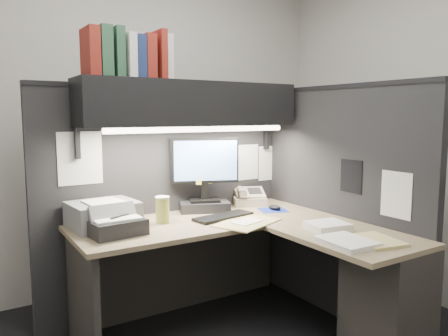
{
  "coord_description": "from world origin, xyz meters",
  "views": [
    {
      "loc": [
        -1.29,
        -1.94,
        1.43
      ],
      "look_at": [
        0.24,
        0.51,
        1.07
      ],
      "focal_mm": 35.0,
      "sensor_mm": 36.0,
      "label": 1
    }
  ],
  "objects_px": {
    "telephone": "(249,198)",
    "notebook_stack": "(116,227)",
    "printer": "(103,214)",
    "desk": "(294,278)",
    "overhead_shelf": "(191,104)",
    "keyboard": "(223,217)",
    "monitor": "(205,182)",
    "coffee_cup": "(163,210)"
  },
  "relations": [
    {
      "from": "keyboard",
      "to": "printer",
      "type": "height_order",
      "value": "printer"
    },
    {
      "from": "notebook_stack",
      "to": "monitor",
      "type": "bearing_deg",
      "value": 19.81
    },
    {
      "from": "telephone",
      "to": "notebook_stack",
      "type": "relative_size",
      "value": 0.84
    },
    {
      "from": "overhead_shelf",
      "to": "telephone",
      "type": "bearing_deg",
      "value": 6.86
    },
    {
      "from": "desk",
      "to": "keyboard",
      "type": "xyz_separation_m",
      "value": [
        -0.18,
        0.52,
        0.3
      ]
    },
    {
      "from": "keyboard",
      "to": "telephone",
      "type": "height_order",
      "value": "telephone"
    },
    {
      "from": "notebook_stack",
      "to": "printer",
      "type": "bearing_deg",
      "value": 92.6
    },
    {
      "from": "telephone",
      "to": "printer",
      "type": "bearing_deg",
      "value": -150.39
    },
    {
      "from": "printer",
      "to": "notebook_stack",
      "type": "distance_m",
      "value": 0.22
    },
    {
      "from": "desk",
      "to": "keyboard",
      "type": "distance_m",
      "value": 0.63
    },
    {
      "from": "monitor",
      "to": "coffee_cup",
      "type": "distance_m",
      "value": 0.46
    },
    {
      "from": "overhead_shelf",
      "to": "telephone",
      "type": "xyz_separation_m",
      "value": [
        0.54,
        0.06,
        -0.72
      ]
    },
    {
      "from": "coffee_cup",
      "to": "overhead_shelf",
      "type": "bearing_deg",
      "value": 25.22
    },
    {
      "from": "overhead_shelf",
      "to": "desk",
      "type": "bearing_deg",
      "value": -68.21
    },
    {
      "from": "desk",
      "to": "keyboard",
      "type": "bearing_deg",
      "value": 109.61
    },
    {
      "from": "telephone",
      "to": "coffee_cup",
      "type": "relative_size",
      "value": 1.56
    },
    {
      "from": "monitor",
      "to": "coffee_cup",
      "type": "bearing_deg",
      "value": -135.89
    },
    {
      "from": "notebook_stack",
      "to": "desk",
      "type": "bearing_deg",
      "value": -28.85
    },
    {
      "from": "overhead_shelf",
      "to": "coffee_cup",
      "type": "xyz_separation_m",
      "value": [
        -0.29,
        -0.13,
        -0.69
      ]
    },
    {
      "from": "keyboard",
      "to": "notebook_stack",
      "type": "bearing_deg",
      "value": 170.6
    },
    {
      "from": "printer",
      "to": "notebook_stack",
      "type": "bearing_deg",
      "value": -92.6
    },
    {
      "from": "desk",
      "to": "printer",
      "type": "relative_size",
      "value": 4.32
    },
    {
      "from": "desk",
      "to": "overhead_shelf",
      "type": "distance_m",
      "value": 1.33
    },
    {
      "from": "monitor",
      "to": "telephone",
      "type": "distance_m",
      "value": 0.45
    },
    {
      "from": "keyboard",
      "to": "telephone",
      "type": "distance_m",
      "value": 0.52
    },
    {
      "from": "coffee_cup",
      "to": "printer",
      "type": "height_order",
      "value": "coffee_cup"
    },
    {
      "from": "telephone",
      "to": "printer",
      "type": "relative_size",
      "value": 0.65
    },
    {
      "from": "monitor",
      "to": "notebook_stack",
      "type": "relative_size",
      "value": 1.74
    },
    {
      "from": "notebook_stack",
      "to": "keyboard",
      "type": "bearing_deg",
      "value": 0.41
    },
    {
      "from": "desk",
      "to": "telephone",
      "type": "bearing_deg",
      "value": 73.83
    },
    {
      "from": "coffee_cup",
      "to": "notebook_stack",
      "type": "xyz_separation_m",
      "value": [
        -0.34,
        -0.1,
        -0.04
      ]
    },
    {
      "from": "keyboard",
      "to": "printer",
      "type": "relative_size",
      "value": 1.11
    },
    {
      "from": "notebook_stack",
      "to": "coffee_cup",
      "type": "bearing_deg",
      "value": 16.83
    },
    {
      "from": "keyboard",
      "to": "printer",
      "type": "bearing_deg",
      "value": 154.81
    },
    {
      "from": "printer",
      "to": "notebook_stack",
      "type": "xyz_separation_m",
      "value": [
        0.01,
        -0.21,
        -0.03
      ]
    },
    {
      "from": "keyboard",
      "to": "printer",
      "type": "distance_m",
      "value": 0.79
    },
    {
      "from": "telephone",
      "to": "notebook_stack",
      "type": "height_order",
      "value": "telephone"
    },
    {
      "from": "telephone",
      "to": "coffee_cup",
      "type": "height_order",
      "value": "coffee_cup"
    },
    {
      "from": "desk",
      "to": "notebook_stack",
      "type": "xyz_separation_m",
      "value": [
        -0.93,
        0.51,
        0.33
      ]
    },
    {
      "from": "keyboard",
      "to": "overhead_shelf",
      "type": "bearing_deg",
      "value": 106.57
    },
    {
      "from": "printer",
      "to": "notebook_stack",
      "type": "height_order",
      "value": "printer"
    },
    {
      "from": "overhead_shelf",
      "to": "keyboard",
      "type": "height_order",
      "value": "overhead_shelf"
    }
  ]
}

